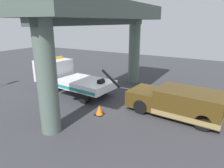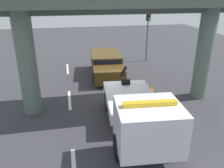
{
  "view_description": "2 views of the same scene",
  "coord_description": "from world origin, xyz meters",
  "px_view_note": "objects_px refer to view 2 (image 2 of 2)",
  "views": [
    {
      "loc": [
        -5.97,
        11.0,
        5.12
      ],
      "look_at": [
        0.79,
        -0.68,
        0.97
      ],
      "focal_mm": 32.47,
      "sensor_mm": 36.0,
      "label": 1
    },
    {
      "loc": [
        12.48,
        -2.84,
        5.97
      ],
      "look_at": [
        1.27,
        -0.6,
        1.34
      ],
      "focal_mm": 36.65,
      "sensor_mm": 36.0,
      "label": 2
    }
  ],
  "objects_px": {
    "traffic_light_near": "(148,25)",
    "tow_truck_white": "(139,114)",
    "towed_van_green": "(106,65)",
    "traffic_cone_orange": "(151,89)"
  },
  "relations": [
    {
      "from": "traffic_light_near",
      "to": "tow_truck_white",
      "type": "bearing_deg",
      "value": -20.84
    },
    {
      "from": "tow_truck_white",
      "to": "towed_van_green",
      "type": "xyz_separation_m",
      "value": [
        -8.36,
        0.07,
        -0.42
      ]
    },
    {
      "from": "towed_van_green",
      "to": "tow_truck_white",
      "type": "bearing_deg",
      "value": -0.46
    },
    {
      "from": "traffic_light_near",
      "to": "traffic_cone_orange",
      "type": "height_order",
      "value": "traffic_light_near"
    },
    {
      "from": "tow_truck_white",
      "to": "traffic_light_near",
      "type": "bearing_deg",
      "value": 159.16
    },
    {
      "from": "tow_truck_white",
      "to": "towed_van_green",
      "type": "distance_m",
      "value": 8.37
    },
    {
      "from": "traffic_light_near",
      "to": "traffic_cone_orange",
      "type": "distance_m",
      "value": 7.88
    },
    {
      "from": "towed_van_green",
      "to": "traffic_cone_orange",
      "type": "xyz_separation_m",
      "value": [
        3.91,
        2.15,
        -0.5
      ]
    },
    {
      "from": "tow_truck_white",
      "to": "traffic_cone_orange",
      "type": "distance_m",
      "value": 5.05
    },
    {
      "from": "towed_van_green",
      "to": "traffic_cone_orange",
      "type": "distance_m",
      "value": 4.5
    }
  ]
}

